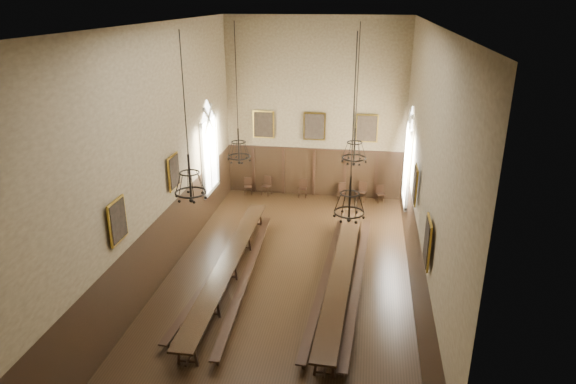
% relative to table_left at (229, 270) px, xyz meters
% --- Properties ---
extents(floor, '(9.00, 18.00, 0.02)m').
position_rel_table_left_xyz_m(floor, '(2.09, 0.13, -0.42)').
color(floor, black).
rests_on(floor, ground).
extents(ceiling, '(9.00, 18.00, 0.02)m').
position_rel_table_left_xyz_m(ceiling, '(2.09, 0.13, 8.60)').
color(ceiling, black).
rests_on(ceiling, ground).
extents(wall_back, '(9.00, 0.02, 9.00)m').
position_rel_table_left_xyz_m(wall_back, '(2.09, 9.14, 4.09)').
color(wall_back, '#897A54').
rests_on(wall_back, ground).
extents(wall_front, '(9.00, 0.02, 9.00)m').
position_rel_table_left_xyz_m(wall_front, '(2.09, -8.88, 4.09)').
color(wall_front, '#897A54').
rests_on(wall_front, ground).
extents(wall_left, '(0.02, 18.00, 9.00)m').
position_rel_table_left_xyz_m(wall_left, '(-2.42, 0.13, 4.09)').
color(wall_left, '#897A54').
rests_on(wall_left, ground).
extents(wall_right, '(0.02, 18.00, 9.00)m').
position_rel_table_left_xyz_m(wall_right, '(6.60, 0.13, 4.09)').
color(wall_right, '#897A54').
rests_on(wall_right, ground).
extents(wainscot_panelling, '(9.00, 18.00, 2.50)m').
position_rel_table_left_xyz_m(wainscot_panelling, '(2.09, 0.13, 0.84)').
color(wainscot_panelling, black).
rests_on(wainscot_panelling, floor).
extents(table_left, '(0.89, 10.58, 0.82)m').
position_rel_table_left_xyz_m(table_left, '(0.00, 0.00, 0.00)').
color(table_left, black).
rests_on(table_left, floor).
extents(table_right, '(1.13, 10.53, 0.82)m').
position_rel_table_left_xyz_m(table_right, '(4.10, 0.10, -0.00)').
color(table_right, black).
rests_on(table_right, floor).
extents(bench_left_outer, '(0.87, 9.11, 0.41)m').
position_rel_table_left_xyz_m(bench_left_outer, '(-0.47, 0.01, -0.15)').
color(bench_left_outer, black).
rests_on(bench_left_outer, floor).
extents(bench_left_inner, '(0.74, 9.82, 0.44)m').
position_rel_table_left_xyz_m(bench_left_inner, '(0.70, -0.12, -0.13)').
color(bench_left_inner, black).
rests_on(bench_left_inner, floor).
extents(bench_right_inner, '(0.80, 9.81, 0.44)m').
position_rel_table_left_xyz_m(bench_right_inner, '(3.53, 0.11, -0.13)').
color(bench_right_inner, black).
rests_on(bench_right_inner, floor).
extents(bench_right_outer, '(0.82, 10.16, 0.46)m').
position_rel_table_left_xyz_m(bench_right_outer, '(4.68, 0.12, -0.12)').
color(bench_right_outer, black).
rests_on(bench_right_outer, floor).
extents(chair_0, '(0.47, 0.47, 0.89)m').
position_rel_table_left_xyz_m(chair_0, '(-1.32, 8.63, -0.14)').
color(chair_0, black).
rests_on(chair_0, floor).
extents(chair_1, '(0.55, 0.55, 1.00)m').
position_rel_table_left_xyz_m(chair_1, '(-0.35, 8.72, -0.11)').
color(chair_1, black).
rests_on(chair_1, floor).
extents(chair_3, '(0.42, 0.42, 0.94)m').
position_rel_table_left_xyz_m(chair_3, '(1.57, 8.73, -0.13)').
color(chair_3, black).
rests_on(chair_3, floor).
extents(chair_5, '(0.43, 0.43, 0.88)m').
position_rel_table_left_xyz_m(chair_5, '(3.59, 8.63, -0.15)').
color(chair_5, black).
rests_on(chair_5, floor).
extents(chair_6, '(0.55, 0.55, 0.99)m').
position_rel_table_left_xyz_m(chair_6, '(4.61, 8.64, -0.11)').
color(chair_6, black).
rests_on(chair_6, floor).
extents(chair_7, '(0.49, 0.49, 0.87)m').
position_rel_table_left_xyz_m(chair_7, '(5.56, 8.63, -0.15)').
color(chair_7, black).
rests_on(chair_7, floor).
extents(chandelier_back_left, '(0.90, 0.90, 5.16)m').
position_rel_table_left_xyz_m(chandelier_back_left, '(-0.12, 2.43, 3.91)').
color(chandelier_back_left, black).
rests_on(chandelier_back_left, ceiling).
extents(chandelier_back_right, '(0.91, 0.91, 4.98)m').
position_rel_table_left_xyz_m(chandelier_back_right, '(4.29, 2.36, 4.08)').
color(chandelier_back_right, black).
rests_on(chandelier_back_right, ceiling).
extents(chandelier_front_left, '(0.93, 0.93, 4.66)m').
position_rel_table_left_xyz_m(chandelier_front_left, '(-0.21, -2.82, 4.38)').
color(chandelier_front_left, black).
rests_on(chandelier_front_left, ceiling).
extents(chandelier_front_right, '(0.87, 0.87, 5.00)m').
position_rel_table_left_xyz_m(chandelier_front_right, '(4.35, -2.74, 4.06)').
color(chandelier_front_right, black).
rests_on(chandelier_front_right, ceiling).
extents(portrait_back_0, '(1.10, 0.12, 1.40)m').
position_rel_table_left_xyz_m(portrait_back_0, '(-0.51, 9.01, 3.29)').
color(portrait_back_0, '#AD8629').
rests_on(portrait_back_0, wall_back).
extents(portrait_back_1, '(1.10, 0.12, 1.40)m').
position_rel_table_left_xyz_m(portrait_back_1, '(2.09, 9.01, 3.29)').
color(portrait_back_1, '#AD8629').
rests_on(portrait_back_1, wall_back).
extents(portrait_back_2, '(1.10, 0.12, 1.40)m').
position_rel_table_left_xyz_m(portrait_back_2, '(4.69, 9.01, 3.29)').
color(portrait_back_2, '#AD8629').
rests_on(portrait_back_2, wall_back).
extents(portrait_left_0, '(0.12, 1.00, 1.30)m').
position_rel_table_left_xyz_m(portrait_left_0, '(-2.29, 1.13, 3.29)').
color(portrait_left_0, '#AD8629').
rests_on(portrait_left_0, wall_left).
extents(portrait_left_1, '(0.12, 1.00, 1.30)m').
position_rel_table_left_xyz_m(portrait_left_1, '(-2.29, -3.37, 3.29)').
color(portrait_left_1, '#AD8629').
rests_on(portrait_left_1, wall_left).
extents(portrait_right_0, '(0.12, 1.00, 1.30)m').
position_rel_table_left_xyz_m(portrait_right_0, '(6.47, 1.13, 3.29)').
color(portrait_right_0, '#AD8629').
rests_on(portrait_right_0, wall_right).
extents(portrait_right_1, '(0.12, 1.00, 1.30)m').
position_rel_table_left_xyz_m(portrait_right_1, '(6.47, -3.37, 3.29)').
color(portrait_right_1, '#AD8629').
rests_on(portrait_right_1, wall_right).
extents(window_right, '(0.20, 2.20, 4.60)m').
position_rel_table_left_xyz_m(window_right, '(6.52, 5.63, 2.99)').
color(window_right, white).
rests_on(window_right, wall_right).
extents(window_left, '(0.20, 2.20, 4.60)m').
position_rel_table_left_xyz_m(window_left, '(-2.34, 5.63, 2.99)').
color(window_left, white).
rests_on(window_left, wall_left).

